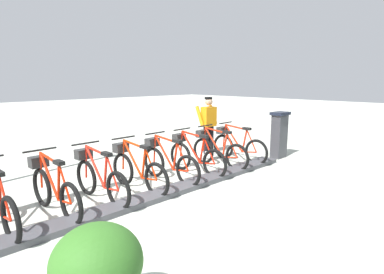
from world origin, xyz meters
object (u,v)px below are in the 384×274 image
Objects in this scene: bike_docked_6 at (53,188)px; planter_bush at (98,274)px; bike_docked_1 at (217,150)px; bike_docked_5 at (99,178)px; worker_near_rack at (208,123)px; bike_docked_3 at (168,162)px; bike_docked_0 at (237,145)px; payment_kiosk at (279,134)px; bike_docked_2 at (194,155)px; bike_docked_4 at (136,169)px.

bike_docked_6 reaches higher than planter_bush.
bike_docked_5 is (0.00, 3.19, 0.00)m from bike_docked_1.
worker_near_rack is at bearing -77.00° from bike_docked_6.
bike_docked_0 is at bearing -90.00° from bike_docked_3.
planter_bush is (-3.87, 5.54, -0.37)m from worker_near_rack.
payment_kiosk is 2.05m from bike_docked_1.
worker_near_rack is (1.13, -4.89, 0.48)m from bike_docked_6.
worker_near_rack reaches higher than bike_docked_3.
payment_kiosk is at bearing -99.15° from bike_docked_3.
worker_near_rack is at bearing 31.72° from payment_kiosk.
bike_docked_0 is at bearing -90.00° from bike_docked_2.
payment_kiosk reaches higher than bike_docked_6.
planter_bush is (-2.74, 3.05, 0.11)m from bike_docked_3.
payment_kiosk reaches higher than planter_bush.
bike_docked_1 is 1.00× the size of bike_docked_2.
bike_docked_3 is at bearing -90.00° from bike_docked_4.
bike_docked_6 is (0.57, 5.94, -0.24)m from payment_kiosk.
bike_docked_6 is 5.04m from worker_near_rack.
bike_docked_6 is (0.00, 3.99, 0.00)m from bike_docked_1.
payment_kiosk is 0.77× the size of worker_near_rack.
bike_docked_1 is at bearing 73.67° from payment_kiosk.
bike_docked_2 is at bearing 90.00° from bike_docked_0.
planter_bush is at bearing 116.70° from bike_docked_0.
payment_kiosk is at bearing -106.33° from bike_docked_1.
bike_docked_0 is at bearing -63.30° from planter_bush.
bike_docked_5 is 4.27m from worker_near_rack.
bike_docked_1 is at bearing -90.00° from bike_docked_3.
bike_docked_5 is at bearing 105.42° from worker_near_rack.
bike_docked_6 is 1.04× the size of worker_near_rack.
bike_docked_3 is 0.80m from bike_docked_4.
bike_docked_5 is at bearing -27.92° from planter_bush.
bike_docked_6 is (0.00, 1.60, 0.00)m from bike_docked_4.
worker_near_rack is (1.70, 1.05, 0.24)m from payment_kiosk.
bike_docked_5 and bike_docked_6 have the same top height.
bike_docked_4 is (0.00, 2.40, 0.00)m from bike_docked_1.
bike_docked_0 is 0.80m from bike_docked_1.
bike_docked_4 and bike_docked_5 have the same top height.
worker_near_rack reaches higher than planter_bush.
bike_docked_1 and bike_docked_5 have the same top height.
payment_kiosk reaches higher than bike_docked_4.
bike_docked_3 is at bearing -90.00° from bike_docked_5.
bike_docked_0 is 1.04× the size of worker_near_rack.
bike_docked_0 is 1.00× the size of bike_docked_6.
bike_docked_2 reaches higher than planter_bush.
bike_docked_0 and bike_docked_3 have the same top height.
bike_docked_4 is at bearing 90.00° from bike_docked_0.
bike_docked_3 is at bearing 90.00° from bike_docked_0.
bike_docked_1 is 1.60m from bike_docked_3.
bike_docked_1 is 1.00× the size of bike_docked_3.
bike_docked_3 is 1.00× the size of bike_docked_5.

